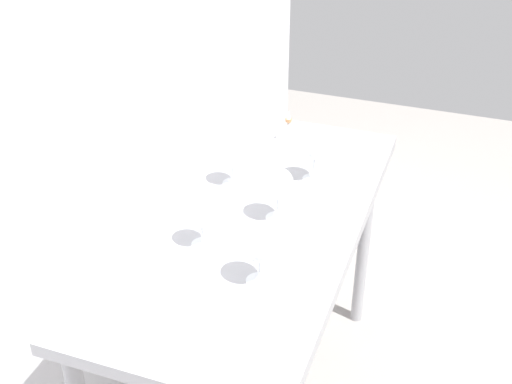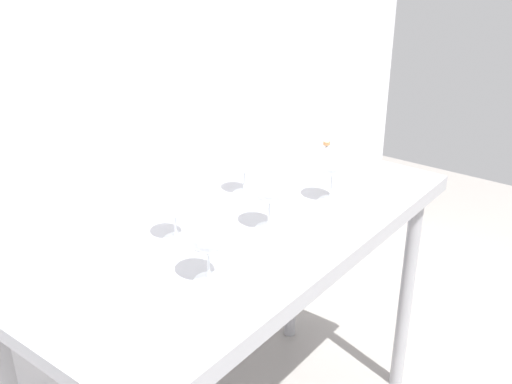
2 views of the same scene
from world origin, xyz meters
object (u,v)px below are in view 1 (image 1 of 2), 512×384
(decanter_funnel, at_px, (288,131))
(wine_glass_near_right, at_px, (315,147))
(wine_glass_near_left, at_px, (259,245))
(tasting_sheet_upper, at_px, (175,288))
(wine_glass_far_left, at_px, (201,214))
(wine_glass_far_right, at_px, (232,155))
(wine_glass_near_center, at_px, (278,184))

(decanter_funnel, bearing_deg, wine_glass_near_right, -145.47)
(wine_glass_near_left, relative_size, tasting_sheet_upper, 0.70)
(wine_glass_near_right, distance_m, wine_glass_far_left, 0.51)
(wine_glass_far_right, xyz_separation_m, wine_glass_far_left, (-0.35, -0.04, -0.00))
(wine_glass_near_center, distance_m, wine_glass_far_left, 0.26)
(wine_glass_far_right, height_order, wine_glass_far_left, same)
(wine_glass_near_left, bearing_deg, wine_glass_near_right, 0.84)
(wine_glass_near_right, distance_m, wine_glass_near_center, 0.27)
(wine_glass_near_left, relative_size, wine_glass_near_center, 1.00)
(wine_glass_near_center, relative_size, decanter_funnel, 1.43)
(wine_glass_far_left, bearing_deg, wine_glass_near_left, -115.74)
(decanter_funnel, bearing_deg, wine_glass_far_left, 176.91)
(wine_glass_far_right, xyz_separation_m, decanter_funnel, (0.36, -0.08, -0.07))
(tasting_sheet_upper, bearing_deg, wine_glass_far_left, 28.85)
(wine_glass_near_center, xyz_separation_m, wine_glass_far_right, (0.15, 0.21, -0.02))
(wine_glass_near_right, xyz_separation_m, tasting_sheet_upper, (-0.67, 0.19, -0.12))
(wine_glass_near_center, xyz_separation_m, tasting_sheet_upper, (-0.41, 0.15, -0.12))
(tasting_sheet_upper, bearing_deg, wine_glass_near_left, -36.88)
(wine_glass_near_center, bearing_deg, wine_glass_far_right, 54.42)
(wine_glass_near_left, bearing_deg, tasting_sheet_upper, 116.76)
(wine_glass_far_right, distance_m, wine_glass_far_left, 0.35)
(wine_glass_far_left, bearing_deg, wine_glass_far_right, 7.12)
(wine_glass_far_left, bearing_deg, decanter_funnel, -3.09)
(wine_glass_near_center, relative_size, wine_glass_far_left, 1.13)
(wine_glass_near_right, distance_m, tasting_sheet_upper, 0.71)
(wine_glass_near_right, bearing_deg, tasting_sheet_upper, 163.91)
(wine_glass_near_left, xyz_separation_m, wine_glass_near_center, (0.31, 0.05, 0.00))
(tasting_sheet_upper, bearing_deg, wine_glass_near_right, 10.26)
(wine_glass_far_left, distance_m, decanter_funnel, 0.71)
(wine_glass_far_right, bearing_deg, wine_glass_near_left, -150.59)
(wine_glass_near_right, bearing_deg, wine_glass_far_left, 156.59)
(wine_glass_near_left, bearing_deg, wine_glass_far_left, 64.26)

